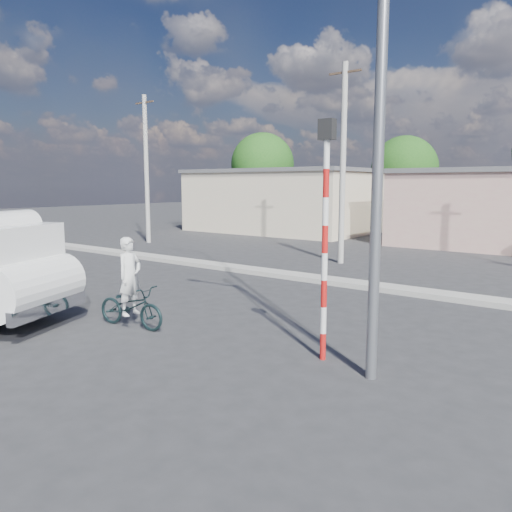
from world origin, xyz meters
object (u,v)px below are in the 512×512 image
Objects in this scene: streetlight at (371,72)px; traffic_pole at (325,220)px; bicycle at (131,306)px; cyclist at (130,289)px.

traffic_pole is at bearing 162.27° from streetlight.
bicycle is 0.43× the size of traffic_pole.
bicycle is 1.05× the size of cyclist.
streetlight reaches higher than cyclist.
bicycle is 0.21× the size of streetlight.
traffic_pole is at bearing -87.07° from cyclist.
traffic_pole is 2.56m from streetlight.
streetlight is (5.46, 0.51, 4.08)m from cyclist.
cyclist is 0.41× the size of traffic_pole.
cyclist is 6.84m from streetlight.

